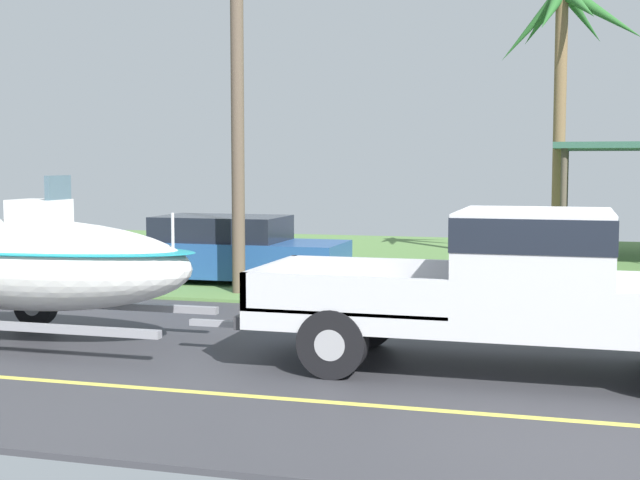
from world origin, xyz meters
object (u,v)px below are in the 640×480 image
(boat_on_trailer, at_px, (24,264))
(parked_sedan_near, at_px, (230,251))
(palm_tree_near_right, at_px, (566,44))
(utility_pole, at_px, (237,64))
(pickup_truck_towing, at_px, (531,283))

(boat_on_trailer, height_order, parked_sedan_near, boat_on_trailer)
(palm_tree_near_right, bearing_deg, boat_on_trailer, -122.34)
(parked_sedan_near, bearing_deg, utility_pole, -62.59)
(pickup_truck_towing, relative_size, utility_pole, 0.74)
(parked_sedan_near, relative_size, utility_pole, 0.56)
(palm_tree_near_right, bearing_deg, utility_pole, -131.57)
(palm_tree_near_right, bearing_deg, pickup_truck_towing, -91.01)
(parked_sedan_near, height_order, palm_tree_near_right, palm_tree_near_right)
(pickup_truck_towing, relative_size, parked_sedan_near, 1.32)
(palm_tree_near_right, xyz_separation_m, utility_pole, (-5.68, -6.40, -0.96))
(pickup_truck_towing, distance_m, boat_on_trailer, 6.84)
(parked_sedan_near, bearing_deg, boat_on_trailer, -95.66)
(parked_sedan_near, distance_m, palm_tree_near_right, 9.30)
(boat_on_trailer, height_order, palm_tree_near_right, palm_tree_near_right)
(pickup_truck_towing, height_order, parked_sedan_near, pickup_truck_towing)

